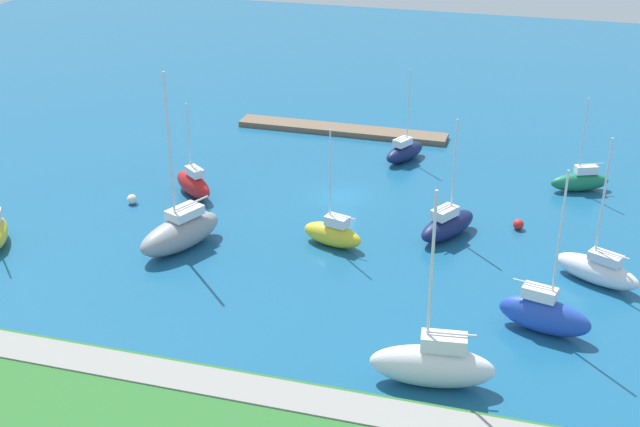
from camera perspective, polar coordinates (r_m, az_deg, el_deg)
water at (r=76.94m, az=1.41°, el=1.08°), size 160.00×160.00×0.00m
pier_dock at (r=92.71m, az=1.45°, el=5.58°), size 22.67×2.74×0.57m
breakwater at (r=51.92m, az=-7.30°, el=-11.51°), size 74.41×2.56×1.24m
sailboat_navy_mid_basin at (r=85.12m, az=5.63°, el=4.14°), size 3.97×5.59×9.23m
sailboat_white_by_breakwater at (r=65.93m, az=17.93°, el=-3.56°), size 6.67×4.58×11.23m
sailboat_green_off_beacon at (r=81.43m, az=16.91°, el=2.11°), size 5.59×3.50×8.80m
sailboat_gray_west_end at (r=68.34m, az=-9.26°, el=-1.21°), size 5.66×8.25×14.47m
sailboat_red_lone_south at (r=77.65m, az=-8.42°, el=1.98°), size 5.20×4.55×8.59m
sailboat_blue_far_south at (r=58.88m, az=14.67°, el=-6.47°), size 6.41×3.21×11.70m
sailboat_navy_outer_mooring at (r=70.12m, az=8.47°, el=-0.73°), size 4.87×6.47×10.00m
sailboat_yellow_inner_mooring at (r=68.04m, az=0.86°, el=-1.32°), size 5.40×3.08×9.73m
sailboat_white_east_end at (r=52.49m, az=7.50°, el=-9.88°), size 7.73×3.07×12.84m
mooring_buoy_white at (r=77.28m, az=-12.38°, el=0.93°), size 0.87×0.87×0.87m
mooring_buoy_red at (r=72.79m, az=13.04°, el=-0.71°), size 0.88×0.88×0.88m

